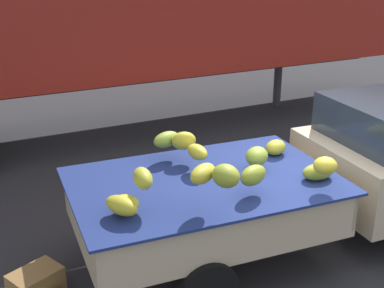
{
  "coord_description": "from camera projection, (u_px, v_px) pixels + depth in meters",
  "views": [
    {
      "loc": [
        -3.79,
        -4.18,
        3.51
      ],
      "look_at": [
        -1.28,
        0.67,
        1.39
      ],
      "focal_mm": 47.98,
      "sensor_mm": 36.0,
      "label": 1
    }
  ],
  "objects": [
    {
      "name": "semi_trailer",
      "position": [
        137.0,
        0.0,
        9.76
      ],
      "size": [
        12.07,
        2.92,
        3.95
      ],
      "rotation": [
        0.0,
        0.0,
        -0.03
      ],
      "color": "maroon",
      "rests_on": "ground"
    },
    {
      "name": "produce_crate",
      "position": [
        36.0,
        283.0,
        5.47
      ],
      "size": [
        0.62,
        0.53,
        0.3
      ],
      "primitive_type": "cube",
      "rotation": [
        0.0,
        0.0,
        0.39
      ],
      "color": "olive",
      "rests_on": "ground"
    },
    {
      "name": "pickup_truck",
      "position": [
        355.0,
        168.0,
        6.47
      ],
      "size": [
        5.36,
        2.32,
        1.7
      ],
      "rotation": [
        0.0,
        0.0,
        -0.09
      ],
      "color": "#CCB793",
      "rests_on": "ground"
    },
    {
      "name": "curb_strip",
      "position": [
        89.0,
        80.0,
        14.02
      ],
      "size": [
        80.0,
        0.8,
        0.16
      ],
      "primitive_type": "cube",
      "color": "gray",
      "rests_on": "ground"
    },
    {
      "name": "ground",
      "position": [
        308.0,
        249.0,
        6.36
      ],
      "size": [
        220.0,
        220.0,
        0.0
      ],
      "primitive_type": "plane",
      "color": "#28282B"
    }
  ]
}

